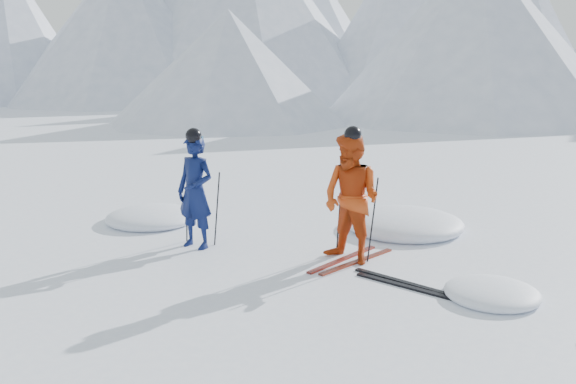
% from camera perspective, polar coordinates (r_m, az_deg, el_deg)
% --- Properties ---
extents(ground, '(160.00, 160.00, 0.00)m').
position_cam_1_polar(ground, '(8.57, 7.17, -8.81)').
color(ground, white).
rests_on(ground, ground).
extents(skier_blue, '(0.72, 0.50, 1.89)m').
position_cam_1_polar(skier_blue, '(10.13, -8.67, 0.01)').
color(skier_blue, '#0B1544').
rests_on(skier_blue, ground).
extents(skier_red, '(1.13, 0.98, 2.00)m').
position_cam_1_polar(skier_red, '(9.32, 5.94, -0.63)').
color(skier_red, '#BD3C0F').
rests_on(skier_red, ground).
extents(pole_blue_left, '(0.12, 0.09, 1.26)m').
position_cam_1_polar(pole_blue_left, '(10.49, -9.45, -1.35)').
color(pole_blue_left, black).
rests_on(pole_blue_left, ground).
extents(pole_blue_right, '(0.12, 0.07, 1.26)m').
position_cam_1_polar(pole_blue_right, '(10.26, -6.66, -1.58)').
color(pole_blue_right, black).
rests_on(pole_blue_right, ground).
extents(pole_red_left, '(0.13, 0.10, 1.33)m').
position_cam_1_polar(pole_red_left, '(9.73, 4.82, -2.07)').
color(pole_red_left, black).
rests_on(pole_red_left, ground).
extents(pole_red_right, '(0.13, 0.09, 1.33)m').
position_cam_1_polar(pole_red_right, '(9.43, 7.93, -2.61)').
color(pole_red_right, black).
rests_on(pole_red_right, ground).
extents(ski_worn_left, '(0.47, 1.68, 0.03)m').
position_cam_1_polar(ski_worn_left, '(9.63, 5.15, -6.28)').
color(ski_worn_left, black).
rests_on(ski_worn_left, ground).
extents(ski_worn_right, '(0.58, 1.65, 0.03)m').
position_cam_1_polar(ski_worn_right, '(9.54, 6.48, -6.48)').
color(ski_worn_right, black).
rests_on(ski_worn_right, ground).
extents(ski_loose_a, '(1.67, 0.51, 0.03)m').
position_cam_1_polar(ski_loose_a, '(8.77, 11.01, -8.35)').
color(ski_loose_a, black).
rests_on(ski_loose_a, ground).
extents(ski_loose_b, '(1.68, 0.45, 0.03)m').
position_cam_1_polar(ski_loose_b, '(8.61, 11.36, -8.76)').
color(ski_loose_b, black).
rests_on(ski_loose_b, ground).
extents(snow_lumps, '(9.54, 5.14, 0.48)m').
position_cam_1_polar(snow_lumps, '(10.89, 5.00, -4.16)').
color(snow_lumps, white).
rests_on(snow_lumps, ground).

